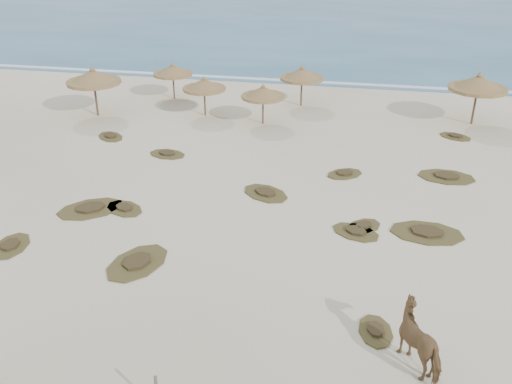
% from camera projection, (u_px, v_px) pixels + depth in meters
% --- Properties ---
extents(ground, '(160.00, 160.00, 0.00)m').
position_uv_depth(ground, '(199.00, 275.00, 20.22)').
color(ground, beige).
rests_on(ground, ground).
extents(foam_line, '(70.00, 0.60, 0.01)m').
position_uv_depth(foam_line, '(296.00, 81.00, 43.07)').
color(foam_line, silver).
rests_on(foam_line, ground).
extents(palapa_0, '(3.77, 3.77, 3.12)m').
position_uv_depth(palapa_0, '(93.00, 77.00, 34.88)').
color(palapa_0, brown).
rests_on(palapa_0, ground).
extents(palapa_1, '(3.41, 3.41, 2.49)m').
position_uv_depth(palapa_1, '(173.00, 71.00, 38.28)').
color(palapa_1, brown).
rests_on(palapa_1, ground).
extents(palapa_2, '(3.55, 3.55, 2.51)m').
position_uv_depth(palapa_2, '(204.00, 85.00, 35.07)').
color(palapa_2, brown).
rests_on(palapa_2, ground).
extents(palapa_3, '(2.67, 2.67, 2.45)m').
position_uv_depth(palapa_3, '(263.00, 93.00, 33.72)').
color(palapa_3, brown).
rests_on(palapa_3, ground).
extents(palapa_4, '(3.23, 3.23, 2.69)m').
position_uv_depth(palapa_4, '(302.00, 74.00, 36.81)').
color(palapa_4, brown).
rests_on(palapa_4, ground).
extents(palapa_5, '(3.65, 3.65, 3.19)m').
position_uv_depth(palapa_5, '(478.00, 84.00, 33.41)').
color(palapa_5, brown).
rests_on(palapa_5, ground).
extents(horse, '(1.97, 2.24, 1.75)m').
position_uv_depth(horse, '(423.00, 340.00, 15.87)').
color(horse, brown).
rests_on(horse, ground).
extents(scrub_1, '(3.41, 3.22, 0.16)m').
position_uv_depth(scrub_1, '(90.00, 208.00, 24.60)').
color(scrub_1, brown).
rests_on(scrub_1, ground).
extents(scrub_2, '(2.27, 2.04, 0.16)m').
position_uv_depth(scrub_2, '(124.00, 208.00, 24.62)').
color(scrub_2, brown).
rests_on(scrub_2, ground).
extents(scrub_3, '(2.80, 2.57, 0.16)m').
position_uv_depth(scrub_3, '(265.00, 193.00, 25.95)').
color(scrub_3, brown).
rests_on(scrub_3, ground).
extents(scrub_4, '(2.35, 2.01, 0.16)m').
position_uv_depth(scrub_4, '(356.00, 232.00, 22.82)').
color(scrub_4, brown).
rests_on(scrub_4, ground).
extents(scrub_5, '(2.85, 1.96, 0.16)m').
position_uv_depth(scrub_5, '(446.00, 177.00, 27.55)').
color(scrub_5, brown).
rests_on(scrub_5, ground).
extents(scrub_6, '(2.21, 2.17, 0.16)m').
position_uv_depth(scrub_6, '(111.00, 136.00, 32.42)').
color(scrub_6, brown).
rests_on(scrub_6, ground).
extents(scrub_7, '(2.21, 2.08, 0.16)m').
position_uv_depth(scrub_7, '(345.00, 174.00, 27.85)').
color(scrub_7, brown).
rests_on(scrub_7, ground).
extents(scrub_9, '(2.59, 3.20, 0.16)m').
position_uv_depth(scrub_9, '(137.00, 262.00, 20.84)').
color(scrub_9, brown).
rests_on(scrub_9, ground).
extents(scrub_10, '(2.17, 1.93, 0.16)m').
position_uv_depth(scrub_10, '(455.00, 136.00, 32.44)').
color(scrub_10, brown).
rests_on(scrub_10, ground).
extents(scrub_11, '(1.53, 2.15, 0.16)m').
position_uv_depth(scrub_11, '(11.00, 246.00, 21.88)').
color(scrub_11, brown).
rests_on(scrub_11, ground).
extents(scrub_12, '(1.32, 1.77, 0.16)m').
position_uv_depth(scrub_12, '(375.00, 331.00, 17.46)').
color(scrub_12, brown).
rests_on(scrub_12, ground).
extents(scrub_13, '(2.22, 1.67, 0.16)m').
position_uv_depth(scrub_13, '(167.00, 154.00, 30.11)').
color(scrub_13, brown).
rests_on(scrub_13, ground).
extents(scrub_14, '(3.00, 2.01, 0.16)m').
position_uv_depth(scrub_14, '(427.00, 232.00, 22.77)').
color(scrub_14, brown).
rests_on(scrub_14, ground).
extents(scrub_15, '(1.87, 1.95, 0.16)m').
position_uv_depth(scrub_15, '(364.00, 226.00, 23.23)').
color(scrub_15, brown).
rests_on(scrub_15, ground).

